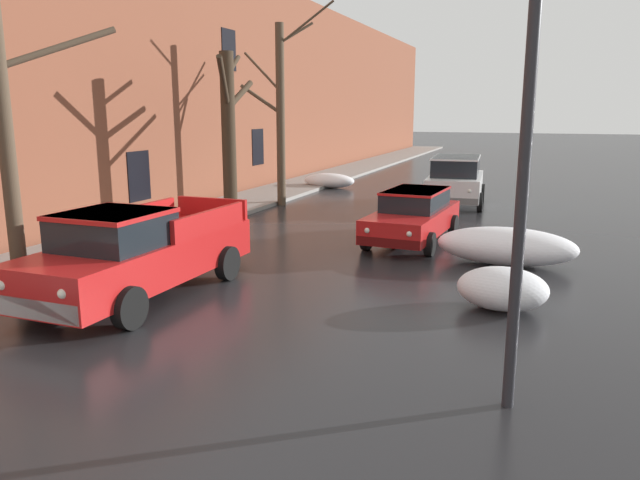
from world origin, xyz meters
TOP-DOWN VIEW (x-y plane):
  - left_sidewalk_slab at (-5.93, 18.00)m, footprint 2.65×80.00m
  - brick_townhouse_facade at (-7.76, 18.00)m, footprint 0.63×80.00m
  - snow_bank_along_left_kerb at (4.08, 14.41)m, footprint 3.16×1.41m
  - snow_bank_mid_block_left at (-4.56, 26.25)m, footprint 2.40×1.14m
  - snow_bank_near_corner_right at (4.26, 11.06)m, footprint 1.60×1.30m
  - bare_tree_second_along_sidewalk at (-4.49, 8.60)m, footprint 2.77×3.67m
  - bare_tree_mid_block at (-4.48, 16.98)m, footprint 1.58×3.49m
  - bare_tree_far_down_block at (-4.49, 20.82)m, footprint 3.83×1.91m
  - pickup_truck_red_approaching_near_lane at (-2.27, 9.30)m, footprint 2.17×5.35m
  - sedan_red_parked_kerbside_close at (1.56, 16.04)m, footprint 2.03×4.46m
  - suv_white_parked_kerbside_mid at (1.65, 23.08)m, footprint 2.34×4.46m
  - street_lamp_post at (4.62, 7.25)m, footprint 0.44×0.24m

SIDE VIEW (x-z plane):
  - left_sidewalk_slab at x=-5.93m, z-range 0.00..0.13m
  - snow_bank_mid_block_left at x=-4.56m, z-range -0.01..0.66m
  - snow_bank_near_corner_right at x=4.26m, z-range -0.01..0.75m
  - snow_bank_along_left_kerb at x=4.08m, z-range -0.01..0.86m
  - sedan_red_parked_kerbside_close at x=1.56m, z-range 0.04..1.46m
  - pickup_truck_red_approaching_near_lane at x=-2.27m, z-range 0.00..1.76m
  - suv_white_parked_kerbside_mid at x=1.65m, z-range 0.08..1.90m
  - bare_tree_mid_block at x=-4.48m, z-range 0.26..5.50m
  - street_lamp_post at x=4.62m, z-range 0.35..5.89m
  - bare_tree_far_down_block at x=-4.49m, z-range -0.11..7.12m
  - bare_tree_second_along_sidewalk at x=-4.49m, z-range 0.29..7.12m
  - brick_townhouse_facade at x=-7.76m, z-range 0.00..9.13m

